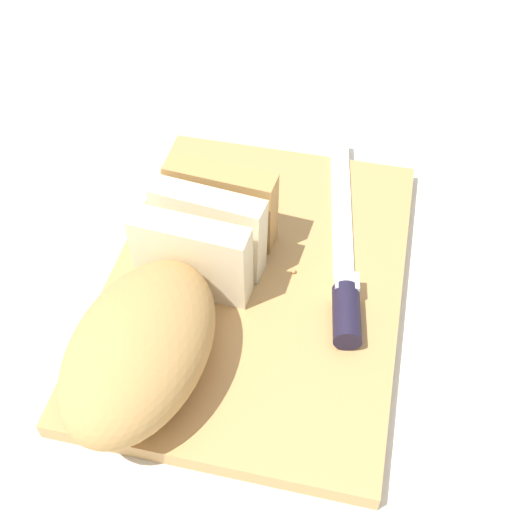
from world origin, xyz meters
The scene contains 7 objects.
ground_plane centered at (0.00, 0.00, 0.00)m, with size 3.00×3.00×0.00m, color silver.
cutting_board centered at (0.00, 0.00, 0.01)m, with size 0.39×0.28×0.02m, color tan.
bread_loaf centered at (-0.09, 0.06, 0.06)m, with size 0.29×0.13×0.09m.
bread_knife centered at (0.01, -0.09, 0.03)m, with size 0.30×0.08×0.03m.
crumb_near_knife centered at (0.01, -0.03, 0.02)m, with size 0.00×0.00×0.00m, color tan.
crumb_near_loaf centered at (0.00, 0.08, 0.02)m, with size 0.01×0.01×0.01m, color tan.
crumb_stray_left centered at (0.00, 0.02, 0.02)m, with size 0.00×0.00×0.00m, color tan.
Camera 1 is at (-0.40, -0.11, 0.51)m, focal length 47.03 mm.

